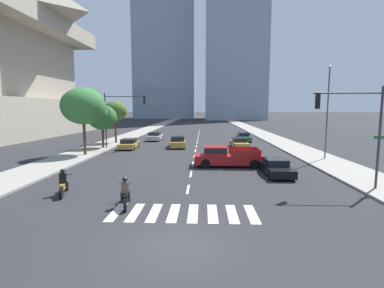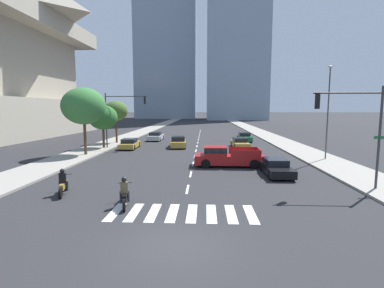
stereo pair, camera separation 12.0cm
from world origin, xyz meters
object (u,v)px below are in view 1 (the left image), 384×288
(pickup_truck, at_px, (225,157))
(sedan_black_4, at_px, (276,167))
(traffic_signal_near, at_px, (356,119))
(street_tree_nearest, at_px, (83,106))
(sedan_silver_5, at_px, (155,137))
(traffic_signal_far, at_px, (120,110))
(motorcycle_lead, at_px, (64,184))
(motorcycle_trailing, at_px, (125,195))
(sedan_gold_1, at_px, (129,144))
(sedan_gold_3, at_px, (239,143))
(street_lamp_east, at_px, (328,106))
(sedan_gold_2, at_px, (178,142))
(sedan_green_0, at_px, (244,137))
(street_tree_third, at_px, (115,111))
(street_tree_second, at_px, (102,117))

(pickup_truck, relative_size, sedan_black_4, 1.31)
(pickup_truck, xyz_separation_m, traffic_signal_near, (6.92, -6.92, 3.38))
(street_tree_nearest, bearing_deg, traffic_signal_near, -29.31)
(sedan_silver_5, distance_m, traffic_signal_far, 10.50)
(motorcycle_lead, relative_size, traffic_signal_far, 0.34)
(motorcycle_trailing, xyz_separation_m, sedan_gold_1, (-5.18, 20.68, -0.02))
(sedan_gold_1, height_order, sedan_black_4, sedan_gold_1)
(motorcycle_lead, xyz_separation_m, pickup_truck, (9.69, 8.48, 0.23))
(sedan_gold_3, relative_size, sedan_silver_5, 1.05)
(street_lamp_east, bearing_deg, sedan_gold_1, 160.52)
(sedan_gold_1, xyz_separation_m, street_lamp_east, (20.42, -7.22, 4.45))
(motorcycle_lead, height_order, sedan_gold_3, motorcycle_lead)
(motorcycle_trailing, relative_size, street_tree_nearest, 0.32)
(motorcycle_trailing, height_order, pickup_truck, pickup_truck)
(street_tree_nearest, bearing_deg, sedan_black_4, -24.06)
(motorcycle_trailing, bearing_deg, sedan_gold_1, 0.51)
(motorcycle_trailing, xyz_separation_m, street_tree_nearest, (-8.26, 15.05, 4.47))
(motorcycle_trailing, bearing_deg, sedan_silver_5, -6.77)
(pickup_truck, xyz_separation_m, sedan_gold_2, (-5.07, 11.65, -0.18))
(pickup_truck, distance_m, sedan_silver_5, 21.59)
(sedan_black_4, relative_size, sedan_silver_5, 0.98)
(pickup_truck, relative_size, sedan_silver_5, 1.28)
(street_lamp_east, bearing_deg, street_tree_nearest, 176.11)
(motorcycle_trailing, height_order, sedan_green_0, motorcycle_trailing)
(sedan_gold_3, height_order, sedan_silver_5, sedan_silver_5)
(traffic_signal_near, distance_m, street_tree_third, 30.48)
(sedan_green_0, relative_size, street_tree_second, 0.91)
(motorcycle_lead, distance_m, street_tree_second, 19.38)
(sedan_gold_1, relative_size, street_tree_second, 0.89)
(motorcycle_trailing, bearing_deg, sedan_green_0, -32.14)
(pickup_truck, relative_size, street_lamp_east, 0.67)
(sedan_gold_2, distance_m, street_tree_nearest, 12.06)
(sedan_gold_3, relative_size, sedan_black_4, 1.08)
(sedan_gold_1, xyz_separation_m, sedan_silver_5, (1.64, 9.08, 0.02))
(sedan_green_0, distance_m, traffic_signal_near, 26.23)
(pickup_truck, height_order, sedan_silver_5, pickup_truck)
(pickup_truck, bearing_deg, street_tree_second, -35.64)
(street_tree_third, bearing_deg, traffic_signal_near, -46.74)
(motorcycle_trailing, relative_size, sedan_gold_1, 0.48)
(sedan_silver_5, distance_m, street_tree_third, 7.45)
(pickup_truck, distance_m, street_tree_nearest, 15.36)
(sedan_gold_3, bearing_deg, traffic_signal_near, 9.92)
(motorcycle_lead, xyz_separation_m, traffic_signal_near, (16.61, 1.55, 3.61))
(motorcycle_trailing, xyz_separation_m, street_tree_second, (-8.26, 20.40, 3.19))
(motorcycle_trailing, distance_m, sedan_silver_5, 29.97)
(sedan_gold_2, bearing_deg, pickup_truck, -161.50)
(sedan_gold_3, bearing_deg, sedan_gold_1, -86.79)
(street_tree_nearest, bearing_deg, traffic_signal_far, 67.82)
(motorcycle_trailing, height_order, sedan_black_4, motorcycle_trailing)
(sedan_green_0, bearing_deg, sedan_black_4, -1.40)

